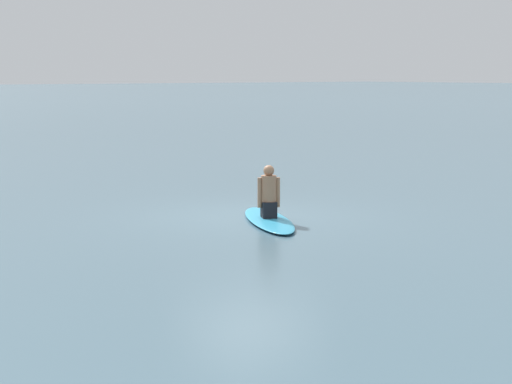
% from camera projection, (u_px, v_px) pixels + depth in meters
% --- Properties ---
extents(ground_plane, '(400.00, 400.00, 0.00)m').
position_uv_depth(ground_plane, '(249.00, 217.00, 17.21)').
color(ground_plane, slate).
extents(surfboard, '(2.09, 3.12, 0.09)m').
position_uv_depth(surfboard, '(269.00, 220.00, 16.58)').
color(surfboard, '#339EC6').
rests_on(surfboard, ground).
extents(person_paddler, '(0.43, 0.42, 1.01)m').
position_uv_depth(person_paddler, '(269.00, 194.00, 16.52)').
color(person_paddler, black).
rests_on(person_paddler, surfboard).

